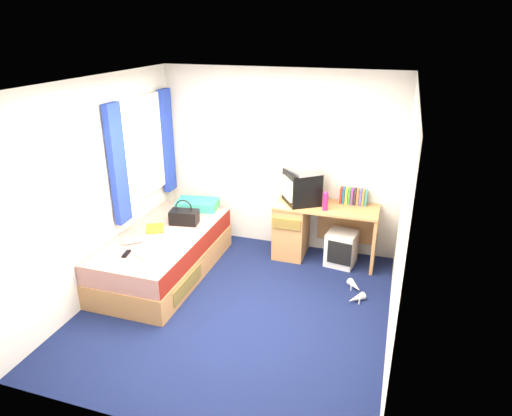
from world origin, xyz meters
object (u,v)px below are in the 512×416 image
(aerosol_can, at_px, (317,199))
(magazine, at_px, (155,228))
(storage_cube, at_px, (341,248))
(vcr, at_px, (303,168))
(white_heels, at_px, (355,292))
(towel, at_px, (175,243))
(colour_swatch_fan, at_px, (141,257))
(picture_frame, at_px, (362,199))
(pink_water_bottle, at_px, (325,202))
(pillow, at_px, (197,204))
(bed, at_px, (164,254))
(handbag, at_px, (184,217))
(remote_control, at_px, (126,254))
(crt_tv, at_px, (302,187))
(desk, at_px, (305,227))
(water_bottle, at_px, (133,241))

(aerosol_can, bearing_deg, magazine, -154.59)
(storage_cube, distance_m, magazine, 2.37)
(vcr, xyz_separation_m, white_heels, (0.83, -0.78, -1.17))
(towel, relative_size, colour_swatch_fan, 1.26)
(white_heels, bearing_deg, picture_frame, 95.53)
(picture_frame, distance_m, white_heels, 1.23)
(vcr, relative_size, pink_water_bottle, 2.14)
(pillow, bearing_deg, pink_water_bottle, -1.12)
(bed, xyz_separation_m, white_heels, (2.31, 0.22, -0.23))
(handbag, distance_m, colour_swatch_fan, 0.97)
(towel, relative_size, remote_control, 1.74)
(pillow, relative_size, crt_tv, 0.97)
(vcr, xyz_separation_m, handbag, (-1.36, -0.64, -0.58))
(storage_cube, height_order, colour_swatch_fan, colour_swatch_fan)
(desk, xyz_separation_m, storage_cube, (0.51, -0.09, -0.18))
(vcr, bearing_deg, handbag, -104.28)
(colour_swatch_fan, bearing_deg, handbag, 86.72)
(pink_water_bottle, xyz_separation_m, aerosol_can, (-0.13, 0.13, -0.03))
(white_heels, bearing_deg, bed, -174.67)
(vcr, xyz_separation_m, towel, (-1.18, -1.25, -0.63))
(storage_cube, relative_size, towel, 1.59)
(water_bottle, relative_size, colour_swatch_fan, 0.91)
(towel, bearing_deg, crt_tv, 46.77)
(crt_tv, distance_m, magazine, 1.91)
(pink_water_bottle, bearing_deg, remote_control, -143.41)
(crt_tv, xyz_separation_m, aerosol_can, (0.21, -0.03, -0.13))
(vcr, bearing_deg, white_heels, 7.18)
(handbag, height_order, remote_control, handbag)
(pillow, height_order, white_heels, pillow)
(pillow, xyz_separation_m, aerosol_can, (1.62, 0.10, 0.23))
(vcr, distance_m, handbag, 1.61)
(bed, xyz_separation_m, aerosol_can, (1.68, 0.97, 0.56))
(pillow, bearing_deg, towel, -78.11)
(storage_cube, distance_m, picture_frame, 0.68)
(handbag, xyz_separation_m, magazine, (-0.28, -0.26, -0.09))
(vcr, relative_size, handbag, 1.23)
(picture_frame, height_order, aerosol_can, aerosol_can)
(vcr, xyz_separation_m, pink_water_bottle, (0.33, -0.16, -0.36))
(handbag, bearing_deg, storage_cube, 7.28)
(remote_control, bearing_deg, aerosol_can, 29.91)
(bed, height_order, colour_swatch_fan, colour_swatch_fan)
(pink_water_bottle, xyz_separation_m, water_bottle, (-2.01, -1.18, -0.28))
(crt_tv, bearing_deg, pink_water_bottle, 31.10)
(magazine, bearing_deg, colour_swatch_fan, -72.43)
(bed, relative_size, white_heels, 4.10)
(vcr, height_order, white_heels, vcr)
(pillow, bearing_deg, aerosol_can, 3.51)
(crt_tv, height_order, towel, crt_tv)
(white_heels, bearing_deg, handbag, 176.34)
(magazine, bearing_deg, crt_tv, 28.89)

